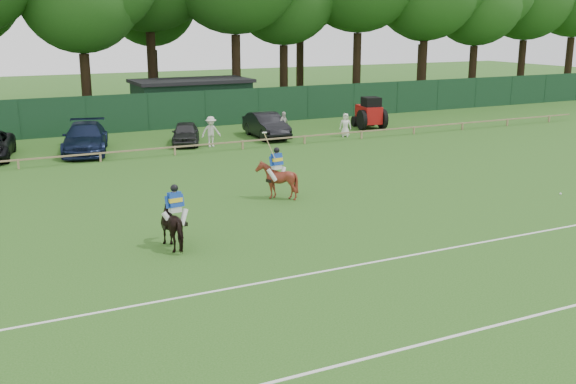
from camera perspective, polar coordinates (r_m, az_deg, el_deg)
ground at (r=20.83m, az=2.43°, el=-5.72°), size 160.00×160.00×0.00m
horse_dark at (r=21.98m, az=-9.47°, el=-2.76°), size 1.01×1.85×1.50m
horse_chestnut at (r=27.64m, az=-0.96°, el=1.03°), size 1.43×1.57×1.57m
sedan_navy at (r=39.03m, az=-16.79°, el=4.38°), size 3.56×6.03×1.64m
hatch_grey at (r=40.50m, az=-8.66°, el=4.94°), size 2.77×4.15×1.31m
estate_black at (r=42.36m, az=-1.84°, el=5.65°), size 1.90×4.76×1.54m
spectator_left at (r=39.47m, az=-6.54°, el=5.10°), size 1.17×0.70×1.77m
spectator_mid at (r=42.02m, az=-0.39°, el=5.69°), size 1.06×0.83×1.68m
spectator_right at (r=42.87m, az=4.88°, el=5.67°), size 0.86×0.77×1.48m
rider_dark at (r=21.78m, az=-9.54°, el=-1.03°), size 0.93×0.41×1.41m
rider_chestnut at (r=27.47m, az=-0.96°, el=2.49°), size 0.95×0.55×2.05m
polo_ball at (r=30.63m, az=22.08°, el=-0.14°), size 0.09×0.09×0.09m
pitch_lines at (r=18.05m, az=7.82°, el=-9.06°), size 60.00×5.10×0.01m
pitch_rail at (r=37.00m, az=-11.06°, el=3.62°), size 62.10×0.10×0.50m
perimeter_fence at (r=45.53m, az=-14.16°, el=6.45°), size 92.08×0.08×2.50m
utility_shed at (r=49.92m, az=-8.14°, el=7.72°), size 8.40×4.40×3.04m
tree_row at (r=53.86m, az=-13.84°, el=6.28°), size 96.00×12.00×21.00m
tractor at (r=46.42m, az=6.92°, el=6.62°), size 2.10×2.79×2.14m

